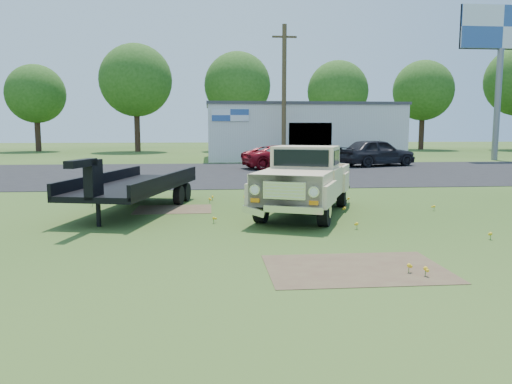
{
  "coord_description": "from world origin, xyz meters",
  "views": [
    {
      "loc": [
        -0.94,
        -10.97,
        2.36
      ],
      "look_at": [
        0.18,
        1.0,
        0.81
      ],
      "focal_mm": 35.0,
      "sensor_mm": 36.0,
      "label": 1
    }
  ],
  "objects_px": {
    "billboard": "(501,41)",
    "red_pickup": "(284,157)",
    "flatbed_trailer": "(135,182)",
    "vintage_pickup_truck": "(305,180)",
    "dark_sedan": "(377,153)"
  },
  "relations": [
    {
      "from": "flatbed_trailer",
      "to": "dark_sedan",
      "type": "relative_size",
      "value": 1.25
    },
    {
      "from": "flatbed_trailer",
      "to": "red_pickup",
      "type": "height_order",
      "value": "flatbed_trailer"
    },
    {
      "from": "vintage_pickup_truck",
      "to": "red_pickup",
      "type": "height_order",
      "value": "vintage_pickup_truck"
    },
    {
      "from": "billboard",
      "to": "red_pickup",
      "type": "relative_size",
      "value": 2.31
    },
    {
      "from": "red_pickup",
      "to": "flatbed_trailer",
      "type": "bearing_deg",
      "value": 140.86
    },
    {
      "from": "flatbed_trailer",
      "to": "red_pickup",
      "type": "bearing_deg",
      "value": 79.45
    },
    {
      "from": "billboard",
      "to": "dark_sedan",
      "type": "bearing_deg",
      "value": -154.39
    },
    {
      "from": "billboard",
      "to": "red_pickup",
      "type": "xyz_separation_m",
      "value": [
        -16.64,
        -6.39,
        -7.87
      ]
    },
    {
      "from": "billboard",
      "to": "vintage_pickup_truck",
      "type": "relative_size",
      "value": 2.14
    },
    {
      "from": "billboard",
      "to": "dark_sedan",
      "type": "relative_size",
      "value": 2.25
    },
    {
      "from": "billboard",
      "to": "vintage_pickup_truck",
      "type": "xyz_separation_m",
      "value": [
        -18.33,
        -21.63,
        -7.6
      ]
    },
    {
      "from": "red_pickup",
      "to": "dark_sedan",
      "type": "relative_size",
      "value": 0.98
    },
    {
      "from": "flatbed_trailer",
      "to": "red_pickup",
      "type": "relative_size",
      "value": 1.28
    },
    {
      "from": "dark_sedan",
      "to": "billboard",
      "type": "bearing_deg",
      "value": -83.42
    },
    {
      "from": "red_pickup",
      "to": "billboard",
      "type": "bearing_deg",
      "value": -83.91
    }
  ]
}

